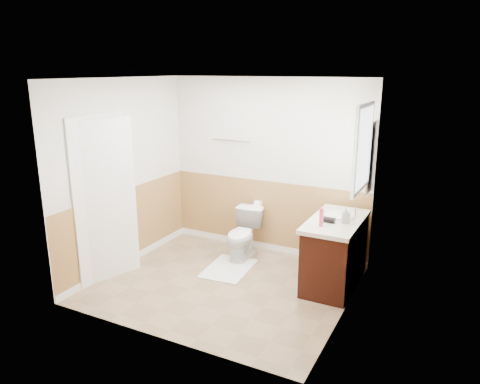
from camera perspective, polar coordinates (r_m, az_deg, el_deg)
The scene contains 32 objects.
floor at distance 5.76m, azimuth -2.06°, elevation -11.57°, with size 3.00×3.00×0.00m, color #8C7051.
ceiling at distance 5.14m, azimuth -2.33°, elevation 14.13°, with size 3.00×3.00×0.00m, color white.
wall_back at distance 6.45m, azimuth 3.45°, elevation 3.17°, with size 3.00×3.00×0.00m, color silver.
wall_front at distance 4.28m, azimuth -10.69°, elevation -3.45°, with size 3.00×3.00×0.00m, color silver.
wall_left at distance 6.17m, azimuth -14.46°, elevation 2.13°, with size 3.00×3.00×0.00m, color silver.
wall_right at distance 4.79m, azimuth 13.69°, elevation -1.56°, with size 3.00×3.00×0.00m, color silver.
wainscot_back at distance 6.64m, azimuth 3.30°, elevation -3.19°, with size 3.00×3.00×0.00m, color #B18747.
wainscot_front at distance 4.58m, azimuth -10.13°, elevation -12.33°, with size 3.00×3.00×0.00m, color #B18747.
wainscot_left at distance 6.37m, azimuth -13.93°, elevation -4.46°, with size 2.60×2.60×0.00m, color #B18747.
wainscot_right at distance 5.06m, azimuth 13.02°, elevation -9.70°, with size 2.60×2.60×0.00m, color #B18747.
toilet at distance 6.38m, azimuth 0.38°, elevation -5.40°, with size 0.39×0.69×0.70m, color white.
bath_mat at distance 6.15m, azimuth -1.46°, elevation -9.63°, with size 0.55×0.80×0.02m, color silver.
vanity_cabinet at distance 5.72m, azimuth 11.86°, elevation -7.69°, with size 0.55×1.10×0.80m, color black.
vanity_knob_left at distance 5.66m, azimuth 8.73°, elevation -6.18°, with size 0.03×0.03×0.03m, color silver.
vanity_knob_right at distance 5.83m, azimuth 9.36°, elevation -5.53°, with size 0.03×0.03×0.03m, color white.
countertop at distance 5.58m, azimuth 12.00°, elevation -3.65°, with size 0.60×1.15×0.05m, color silver.
sink_basin at distance 5.70m, azimuth 12.52°, elevation -2.89°, with size 0.36×0.36×0.02m, color silver.
faucet at distance 5.64m, azimuth 14.32°, elevation -2.55°, with size 0.02×0.02×0.14m, color silver.
lotion_bottle at distance 5.27m, azimuth 10.22°, elevation -3.15°, with size 0.05×0.05×0.22m, color #CF3557.
soap_dispenser at distance 5.44m, azimuth 13.19°, elevation -2.83°, with size 0.09×0.09×0.20m, color #8B949D.
hair_dryer_body at distance 5.43m, azimuth 11.20°, elevation -3.48°, with size 0.07×0.07×0.14m, color black.
hair_dryer_handle at distance 5.47m, azimuth 10.97°, elevation -3.64°, with size 0.03×0.03×0.07m, color black.
mirror_panel at distance 5.78m, azimuth 16.24°, elevation 4.18°, with size 0.02×0.35×0.90m, color silver.
window_frame at distance 5.25m, azimuth 15.24°, elevation 5.40°, with size 0.04×0.80×1.00m, color white.
window_glass at distance 5.25m, azimuth 15.42°, elevation 5.38°, with size 0.01×0.70×0.90m, color white.
door at distance 5.84m, azimuth -16.46°, elevation -1.08°, with size 0.05×0.80×2.04m, color white.
door_frame at distance 5.89m, azimuth -17.01°, elevation -0.89°, with size 0.02×0.92×2.10m, color white.
door_knob at distance 6.05m, azimuth -13.87°, elevation -1.01°, with size 0.06×0.06×0.06m, color silver.
towel_bar at distance 6.58m, azimuth -1.11°, elevation 6.53°, with size 0.02×0.02×0.62m, color silver.
tp_holder_bar at distance 6.57m, azimuth 2.32°, elevation -1.56°, with size 0.02×0.02×0.14m, color silver.
tp_roll at distance 6.57m, azimuth 2.32°, elevation -1.56°, with size 0.11×0.11×0.10m, color white.
tp_sheet at distance 6.60m, azimuth 2.31°, elevation -2.48°, with size 0.10×0.01×0.16m, color white.
Camera 1 is at (2.51, -4.49, 2.61)m, focal length 33.83 mm.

